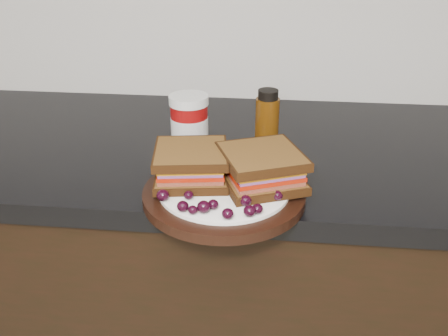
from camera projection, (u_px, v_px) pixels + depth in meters
The scene contains 30 objects.
base_cabinets at pixel (163, 304), 1.31m from camera, with size 3.96×0.58×0.86m, color black.
countertop at pixel (152, 148), 1.11m from camera, with size 3.98×0.60×0.04m, color black.
plate at pixel (224, 194), 0.86m from camera, with size 0.28×0.28×0.02m, color black.
sandwich_left at pixel (191, 164), 0.87m from camera, with size 0.13×0.13×0.06m, color brown, non-canonical shape.
sandwich_right at pixel (262, 168), 0.85m from camera, with size 0.13×0.13×0.06m, color brown, non-canonical shape.
grape_0 at pixel (163, 195), 0.81m from camera, with size 0.02×0.02×0.02m, color black.
grape_1 at pixel (189, 195), 0.81m from camera, with size 0.02×0.02×0.01m, color black.
grape_2 at pixel (183, 206), 0.78m from camera, with size 0.02×0.02×0.02m, color black.
grape_3 at pixel (193, 210), 0.77m from camera, with size 0.02×0.02×0.01m, color black.
grape_4 at pixel (204, 207), 0.78m from camera, with size 0.02×0.02×0.02m, color black.
grape_5 at pixel (213, 204), 0.79m from camera, with size 0.02×0.02×0.02m, color black.
grape_6 at pixel (228, 214), 0.76m from camera, with size 0.02×0.02×0.02m, color black.
grape_7 at pixel (250, 211), 0.77m from camera, with size 0.02×0.02×0.02m, color black.
grape_8 at pixel (257, 209), 0.77m from camera, with size 0.02×0.02×0.02m, color black.
grape_9 at pixel (246, 201), 0.79m from camera, with size 0.02×0.02×0.02m, color black.
grape_10 at pixel (278, 195), 0.81m from camera, with size 0.02×0.02×0.02m, color black.
grape_11 at pixel (265, 192), 0.82m from camera, with size 0.02×0.02×0.01m, color black.
grape_12 at pixel (274, 186), 0.84m from camera, with size 0.02×0.02×0.02m, color black.
grape_13 at pixel (271, 173), 0.88m from camera, with size 0.02×0.02×0.02m, color black.
grape_14 at pixel (256, 169), 0.90m from camera, with size 0.02×0.02×0.02m, color black.
grape_15 at pixel (210, 173), 0.88m from camera, with size 0.02×0.02×0.02m, color black.
grape_16 at pixel (188, 169), 0.89m from camera, with size 0.02×0.02×0.02m, color black.
grape_17 at pixel (184, 176), 0.87m from camera, with size 0.02×0.02×0.02m, color black.
grape_18 at pixel (170, 179), 0.86m from camera, with size 0.02×0.02×0.02m, color black.
grape_19 at pixel (167, 185), 0.85m from camera, with size 0.02×0.02×0.02m, color black.
grape_20 at pixel (200, 174), 0.88m from camera, with size 0.02×0.02×0.02m, color black.
grape_21 at pixel (192, 177), 0.87m from camera, with size 0.02×0.02×0.01m, color black.
grape_22 at pixel (181, 178), 0.86m from camera, with size 0.02×0.02×0.02m, color black.
condiment_jar at pixel (189, 123), 1.02m from camera, with size 0.08×0.08×0.12m, color maroon.
oil_bottle at pixel (267, 122), 1.01m from camera, with size 0.05×0.05×0.13m, color #482607.
Camera 1 is at (0.27, 0.71, 1.34)m, focal length 40.00 mm.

